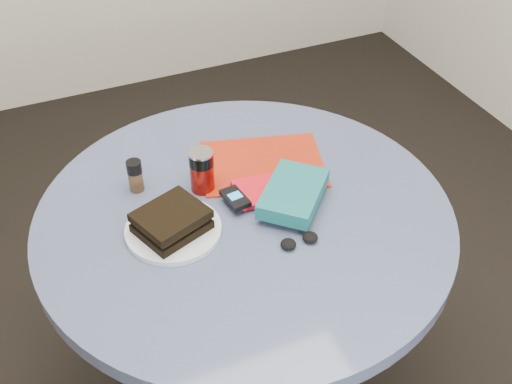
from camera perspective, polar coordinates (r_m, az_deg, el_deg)
name	(u,v)px	position (r m, az deg, el deg)	size (l,w,h in m)	color
table	(245,259)	(1.64, -0.96, -6.01)	(1.00, 1.00, 0.75)	black
plate	(173,230)	(1.48, -7.35, -3.36)	(0.22, 0.22, 0.01)	silver
sandwich	(171,221)	(1.46, -7.53, -2.56)	(0.18, 0.17, 0.05)	black
soda_can	(202,171)	(1.57, -4.83, 1.90)	(0.06, 0.06, 0.11)	#690A05
pepper_grinder	(135,176)	(1.59, -10.68, 1.44)	(0.05, 0.05, 0.09)	#4D3721
magazine	(262,164)	(1.67, 0.58, 2.52)	(0.31, 0.23, 0.01)	maroon
red_book	(268,189)	(1.57, 1.09, 0.23)	(0.16, 0.11, 0.01)	red
novel	(293,193)	(1.52, 3.34, -0.13)	(0.19, 0.13, 0.04)	#13575B
mp3_player	(235,198)	(1.53, -1.87, -0.54)	(0.06, 0.08, 0.01)	black
headphones	(299,241)	(1.44, 3.87, -4.34)	(0.09, 0.04, 0.02)	black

